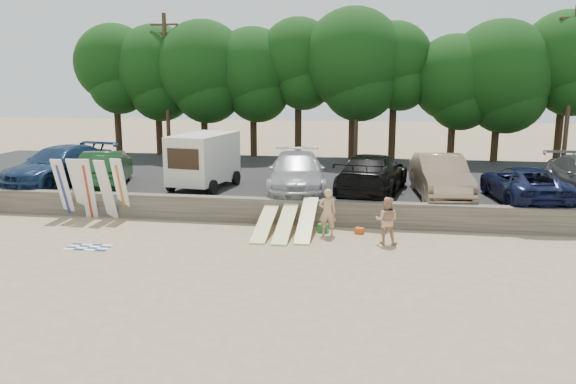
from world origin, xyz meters
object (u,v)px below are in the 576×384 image
object	(u,v)px
box_trailer	(204,158)
beachgoer_a	(327,212)
car_2	(297,173)
car_0	(60,166)
car_1	(106,168)
car_3	(372,174)
beachgoer_b	(387,220)
cooler	(323,228)
car_5	(524,184)
car_4	(440,176)

from	to	relation	value
box_trailer	beachgoer_a	bearing A→B (deg)	-28.44
box_trailer	beachgoer_a	xyz separation A→B (m)	(6.15, -4.65, -1.23)
car_2	beachgoer_a	world-z (taller)	car_2
box_trailer	car_0	distance (m)	7.15
car_1	car_3	distance (m)	12.39
box_trailer	beachgoer_b	distance (m)	9.96
car_1	cooler	size ratio (longest dim) A/B	13.58
box_trailer	car_5	xyz separation A→B (m)	(13.85, -0.73, -0.67)
car_1	beachgoer_a	world-z (taller)	car_1
car_1	car_3	bearing A→B (deg)	164.03
car_5	beachgoer_a	xyz separation A→B (m)	(-7.70, -3.93, -0.56)
car_1	car_5	distance (m)	18.55
car_0	car_1	bearing A→B (deg)	7.91
box_trailer	car_1	xyz separation A→B (m)	(-4.70, -0.34, -0.56)
beachgoer_b	cooler	xyz separation A→B (m)	(-2.33, 1.14, -0.67)
car_5	car_2	bearing A→B (deg)	-7.97
car_3	beachgoer_a	xyz separation A→B (m)	(-1.54, -4.62, -0.71)
car_4	car_5	world-z (taller)	car_4
cooler	car_3	bearing A→B (deg)	76.21
cooler	box_trailer	bearing A→B (deg)	153.08
car_0	car_4	xyz separation A→B (m)	(17.69, -0.12, -0.01)
car_2	car_4	world-z (taller)	car_4
car_2	cooler	size ratio (longest dim) A/B	15.98
car_2	car_3	size ratio (longest dim) A/B	1.00
box_trailer	beachgoer_a	distance (m)	7.81
car_1	cooler	distance (m)	11.44
car_5	cooler	size ratio (longest dim) A/B	13.99
car_5	car_4	bearing A→B (deg)	-13.26
car_4	beachgoer_a	size ratio (longest dim) A/B	3.12
car_3	car_5	world-z (taller)	car_3
car_0	car_4	size ratio (longest dim) A/B	1.14
box_trailer	car_2	world-z (taller)	box_trailer
car_5	beachgoer_a	size ratio (longest dim) A/B	3.03
car_3	beachgoer_b	size ratio (longest dim) A/B	3.66
car_2	car_5	distance (m)	9.48
beachgoer_a	beachgoer_b	world-z (taller)	beachgoer_a
car_4	beachgoer_a	xyz separation A→B (m)	(-4.41, -4.35, -0.72)
car_3	car_4	xyz separation A→B (m)	(2.87, -0.28, 0.02)
car_5	beachgoer_a	distance (m)	8.66
car_1	car_2	xyz separation A→B (m)	(9.08, -0.07, 0.03)
car_4	car_5	distance (m)	3.33
car_2	beachgoer_b	bearing A→B (deg)	-59.95
car_4	box_trailer	bearing A→B (deg)	172.98
box_trailer	beachgoer_a	world-z (taller)	box_trailer
cooler	car_5	bearing A→B (deg)	32.50
car_3	car_5	xyz separation A→B (m)	(6.16, -0.70, -0.15)
car_1	beachgoer_b	xyz separation A→B (m)	(12.99, -5.04, -0.72)
car_2	car_5	size ratio (longest dim) A/B	1.14
car_0	beachgoer_a	distance (m)	14.03
car_2	cooler	xyz separation A→B (m)	(1.59, -3.83, -1.42)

